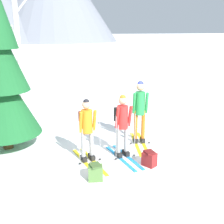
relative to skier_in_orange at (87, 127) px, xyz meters
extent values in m
plane|color=white|center=(0.69, 0.22, -0.90)|extent=(400.00, 400.00, 0.00)
cube|color=yellow|center=(0.12, -0.10, -0.89)|extent=(0.21, 1.73, 0.02)
cube|color=yellow|center=(-0.10, -0.12, -0.89)|extent=(0.21, 1.73, 0.02)
cube|color=black|center=(0.11, 0.00, -0.82)|extent=(0.13, 0.27, 0.12)
cylinder|color=gray|center=(0.11, 0.00, -0.40)|extent=(0.11, 0.11, 0.77)
cube|color=black|center=(-0.11, -0.02, -0.82)|extent=(0.13, 0.27, 0.12)
cylinder|color=gray|center=(-0.11, -0.02, -0.40)|extent=(0.11, 0.11, 0.77)
cylinder|color=orange|center=(0.00, -0.01, 0.16)|extent=(0.28, 0.28, 0.58)
sphere|color=tan|center=(0.00, -0.01, 0.58)|extent=(0.21, 0.21, 0.21)
sphere|color=black|center=(0.00, -0.01, 0.64)|extent=(0.16, 0.16, 0.16)
cylinder|color=orange|center=(0.18, -0.06, 0.17)|extent=(0.09, 0.20, 0.55)
cylinder|color=orange|center=(-0.17, -0.08, 0.17)|extent=(0.09, 0.20, 0.55)
cylinder|color=#A5A5AD|center=(0.28, -0.17, -0.32)|extent=(0.02, 0.02, 1.16)
cylinder|color=black|center=(0.28, -0.17, -0.84)|extent=(0.07, 0.07, 0.01)
cylinder|color=#A5A5AD|center=(-0.26, -0.21, -0.32)|extent=(0.02, 0.02, 1.16)
cylinder|color=black|center=(-0.26, -0.21, -0.84)|extent=(0.07, 0.07, 0.01)
cube|color=maroon|center=(-0.01, 0.16, 0.19)|extent=(0.27, 0.18, 0.36)
cube|color=#1E84D1|center=(1.04, -0.21, -0.89)|extent=(0.19, 1.65, 0.02)
cube|color=#1E84D1|center=(0.82, -0.22, -0.89)|extent=(0.19, 1.65, 0.02)
cube|color=black|center=(1.03, -0.11, -0.82)|extent=(0.12, 0.27, 0.12)
cylinder|color=gray|center=(1.03, -0.11, -0.39)|extent=(0.11, 0.11, 0.79)
cube|color=black|center=(0.81, -0.12, -0.82)|extent=(0.12, 0.27, 0.12)
cylinder|color=gray|center=(0.81, -0.12, -0.39)|extent=(0.11, 0.11, 0.79)
cylinder|color=red|center=(0.92, -0.11, 0.19)|extent=(0.28, 0.28, 0.60)
sphere|color=tan|center=(0.92, -0.11, 0.63)|extent=(0.22, 0.22, 0.22)
sphere|color=#B76019|center=(0.92, -0.11, 0.69)|extent=(0.16, 0.16, 0.16)
cylinder|color=red|center=(1.11, -0.16, 0.21)|extent=(0.09, 0.20, 0.57)
cylinder|color=red|center=(0.75, -0.18, 0.21)|extent=(0.09, 0.20, 0.57)
cylinder|color=#A5A5AD|center=(1.20, -0.28, -0.31)|extent=(0.02, 0.02, 1.19)
cylinder|color=black|center=(1.20, -0.28, -0.84)|extent=(0.07, 0.07, 0.01)
cylinder|color=#A5A5AD|center=(0.66, -0.31, -0.31)|extent=(0.02, 0.02, 1.19)
cylinder|color=black|center=(0.66, -0.31, -0.84)|extent=(0.07, 0.07, 0.01)
cube|color=black|center=(0.91, 0.06, 0.22)|extent=(0.27, 0.17, 0.36)
cube|color=yellow|center=(1.85, 0.45, -0.89)|extent=(0.61, 1.74, 0.02)
cube|color=yellow|center=(1.64, 0.52, -0.89)|extent=(0.61, 1.74, 0.02)
cube|color=black|center=(1.88, 0.55, -0.82)|extent=(0.18, 0.28, 0.12)
cylinder|color=#B76019|center=(1.88, 0.55, -0.34)|extent=(0.11, 0.11, 0.88)
cube|color=black|center=(1.67, 0.61, -0.82)|extent=(0.18, 0.28, 0.12)
cylinder|color=#B76019|center=(1.67, 0.61, -0.34)|extent=(0.11, 0.11, 0.88)
cylinder|color=#238C42|center=(1.78, 0.58, 0.31)|extent=(0.28, 0.28, 0.66)
sphere|color=tan|center=(1.78, 0.58, 0.79)|extent=(0.24, 0.24, 0.24)
sphere|color=#2D389E|center=(1.78, 0.58, 0.86)|extent=(0.18, 0.18, 0.18)
cylinder|color=#238C42|center=(1.93, 0.47, 0.32)|extent=(0.14, 0.22, 0.63)
cylinder|color=#238C42|center=(1.59, 0.57, 0.32)|extent=(0.14, 0.22, 0.63)
cylinder|color=#A5A5AD|center=(1.98, 0.33, -0.24)|extent=(0.02, 0.02, 1.32)
cylinder|color=black|center=(1.98, 0.33, -0.84)|extent=(0.07, 0.07, 0.01)
cylinder|color=#A5A5AD|center=(1.47, 0.49, -0.24)|extent=(0.02, 0.02, 1.32)
cylinder|color=black|center=(1.47, 0.49, -0.84)|extent=(0.07, 0.07, 0.01)
cube|color=#384C99|center=(1.83, 0.74, 0.34)|extent=(0.30, 0.23, 0.36)
cylinder|color=#51381E|center=(-1.85, 1.61, -0.45)|extent=(0.28, 0.28, 0.90)
cone|color=#195628|center=(-1.85, 1.61, 0.50)|extent=(1.93, 1.93, 1.91)
cylinder|color=silver|center=(-1.20, 3.49, 1.38)|extent=(0.16, 0.16, 4.56)
cylinder|color=silver|center=(-1.30, 3.15, 2.09)|extent=(0.23, 0.74, 0.75)
cylinder|color=silver|center=(-1.57, 3.45, 2.09)|extent=(0.77, 0.17, 0.47)
cylinder|color=silver|center=(-0.98, 3.64, 3.07)|extent=(0.47, 0.37, 0.54)
cube|color=#4C7238|center=(-0.13, -1.02, -0.73)|extent=(0.38, 0.32, 0.34)
cube|color=#39562A|center=(-0.13, -1.02, -0.54)|extent=(0.22, 0.28, 0.04)
cube|color=maroon|center=(1.32, -0.85, -0.73)|extent=(0.36, 0.39, 0.34)
cube|color=maroon|center=(1.32, -0.85, -0.54)|extent=(0.22, 0.28, 0.04)
camera|label=1|loc=(-1.92, -6.45, 2.34)|focal=45.74mm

